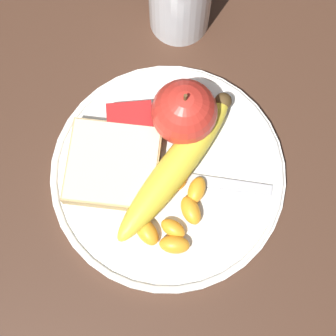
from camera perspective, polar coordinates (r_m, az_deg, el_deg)
ground_plane at (r=0.62m, az=0.00°, el=-0.81°), size 3.00×3.00×0.00m
plate at (r=0.61m, az=0.00°, el=-0.62°), size 0.26×0.26×0.01m
apple at (r=0.59m, az=1.66°, el=5.69°), size 0.07×0.07×0.08m
banana at (r=0.59m, az=0.79°, el=0.53°), size 0.15×0.17×0.03m
bread_slice at (r=0.60m, az=-5.59°, el=0.28°), size 0.11×0.11×0.02m
fork at (r=0.60m, az=0.05°, el=-0.85°), size 0.19×0.06×0.00m
jam_packet at (r=0.61m, az=-3.85°, el=4.63°), size 0.05×0.04×0.02m
orange_segment_0 at (r=0.59m, az=-0.60°, el=-1.93°), size 0.03×0.02×0.01m
orange_segment_1 at (r=0.59m, az=2.33°, el=-4.32°), size 0.03×0.04×0.02m
orange_segment_2 at (r=0.60m, az=1.20°, el=-1.12°), size 0.02×0.03×0.01m
orange_segment_3 at (r=0.59m, az=-2.32°, el=-3.22°), size 0.03×0.02×0.01m
orange_segment_4 at (r=0.59m, az=2.93°, el=-2.25°), size 0.03×0.03×0.02m
orange_segment_5 at (r=0.58m, az=0.35°, el=-7.80°), size 0.03×0.02×0.02m
orange_segment_6 at (r=0.59m, az=0.99°, el=-6.13°), size 0.03×0.03×0.02m
orange_segment_7 at (r=0.58m, az=-2.17°, el=-6.46°), size 0.03×0.04×0.02m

